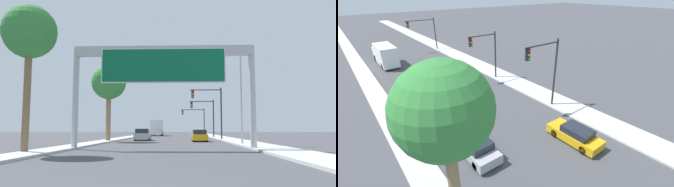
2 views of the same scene
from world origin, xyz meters
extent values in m
cube|color=beige|center=(7.75, 60.00, 0.07)|extent=(3.00, 120.00, 0.15)
cube|color=beige|center=(-7.25, 60.00, 0.07)|extent=(2.00, 120.00, 0.15)
cylinder|color=#B2B2B7|center=(-6.45, 18.00, 3.76)|extent=(0.44, 0.44, 7.52)
cylinder|color=#B2B2B7|center=(6.45, 18.00, 3.76)|extent=(0.44, 0.44, 7.52)
cube|color=#B2B2B7|center=(0.00, 18.00, 7.17)|extent=(12.90, 0.60, 0.70)
cube|color=white|center=(0.00, 17.70, 6.04)|extent=(9.03, 0.08, 2.56)
cube|color=#0A5B38|center=(0.00, 17.65, 6.04)|extent=(8.83, 0.16, 2.36)
cube|color=#A5A8AD|center=(-3.50, 36.32, 0.54)|extent=(1.85, 4.30, 0.74)
cube|color=#1E232D|center=(-3.50, 36.10, 1.19)|extent=(1.63, 2.23, 0.56)
cylinder|color=black|center=(-4.31, 37.65, 0.32)|extent=(0.22, 0.64, 0.64)
cylinder|color=black|center=(-2.69, 37.65, 0.32)|extent=(0.22, 0.64, 0.64)
cylinder|color=black|center=(-4.31, 34.98, 0.32)|extent=(0.22, 0.64, 0.64)
cylinder|color=black|center=(-2.69, 34.98, 0.32)|extent=(0.22, 0.64, 0.64)
cube|color=gold|center=(3.50, 32.83, 0.51)|extent=(1.72, 4.37, 0.67)
cube|color=#1E232D|center=(3.50, 32.61, 1.10)|extent=(1.51, 2.27, 0.52)
cylinder|color=black|center=(2.75, 34.18, 0.32)|extent=(0.22, 0.64, 0.64)
cylinder|color=black|center=(4.25, 34.18, 0.32)|extent=(0.22, 0.64, 0.64)
cylinder|color=black|center=(2.75, 31.48, 0.32)|extent=(0.22, 0.64, 0.64)
cylinder|color=black|center=(4.25, 31.48, 0.32)|extent=(0.22, 0.64, 0.64)
cube|color=white|center=(-3.50, 66.70, 1.25)|extent=(2.13, 2.28, 1.90)
cube|color=silver|center=(-3.50, 62.63, 1.77)|extent=(2.31, 5.86, 2.93)
cylinder|color=black|center=(-4.52, 66.59, 0.50)|extent=(0.28, 1.00, 1.00)
cylinder|color=black|center=(-2.48, 66.59, 0.50)|extent=(0.28, 1.00, 1.00)
cylinder|color=black|center=(-4.52, 61.16, 0.50)|extent=(0.28, 1.00, 1.00)
cylinder|color=black|center=(-2.48, 61.16, 0.50)|extent=(0.28, 1.00, 1.00)
cylinder|color=#2D2D30|center=(6.75, 38.00, 3.47)|extent=(0.20, 0.20, 6.94)
cylinder|color=#2D2D30|center=(4.70, 38.00, 6.64)|extent=(4.10, 0.14, 0.14)
cube|color=black|center=(2.98, 38.00, 6.07)|extent=(0.35, 0.28, 1.05)
cylinder|color=red|center=(2.98, 37.84, 6.42)|extent=(0.22, 0.04, 0.22)
cylinder|color=yellow|center=(2.98, 37.84, 6.07)|extent=(0.22, 0.04, 0.22)
cylinder|color=green|center=(2.98, 37.84, 5.72)|extent=(0.22, 0.04, 0.22)
cylinder|color=#2D2D30|center=(6.75, 48.00, 3.11)|extent=(0.20, 0.20, 6.21)
cylinder|color=#2D2D30|center=(4.82, 48.00, 5.91)|extent=(3.86, 0.14, 0.14)
cube|color=black|center=(3.20, 48.00, 5.34)|extent=(0.35, 0.28, 1.05)
cylinder|color=red|center=(3.20, 47.84, 5.69)|extent=(0.22, 0.04, 0.22)
cylinder|color=yellow|center=(3.20, 47.84, 5.34)|extent=(0.22, 0.04, 0.22)
cylinder|color=green|center=(3.20, 47.84, 4.99)|extent=(0.22, 0.04, 0.22)
cylinder|color=#2D2D30|center=(6.75, 68.00, 3.01)|extent=(0.20, 0.20, 6.02)
cylinder|color=#2D2D30|center=(4.13, 68.00, 5.72)|extent=(5.23, 0.14, 0.14)
cube|color=black|center=(1.94, 68.00, 5.14)|extent=(0.35, 0.28, 1.05)
cylinder|color=red|center=(1.94, 67.84, 5.49)|extent=(0.22, 0.04, 0.22)
cylinder|color=yellow|center=(1.94, 67.84, 5.14)|extent=(0.22, 0.04, 0.22)
cylinder|color=green|center=(1.94, 67.84, 4.79)|extent=(0.22, 0.04, 0.22)
cylinder|color=brown|center=(-7.97, 13.55, 3.70)|extent=(0.43, 0.43, 7.40)
sphere|color=#337F38|center=(-7.97, 13.55, 7.40)|extent=(3.28, 3.28, 3.28)
cylinder|color=#8C704C|center=(-7.05, 32.03, 3.45)|extent=(0.55, 0.55, 6.90)
sphere|color=#337F38|center=(-7.05, 32.03, 6.90)|extent=(4.04, 4.04, 4.04)
cylinder|color=#B2B2B7|center=(6.85, 24.44, 4.65)|extent=(0.18, 0.18, 9.30)
cylinder|color=#B2B2B7|center=(5.65, 24.44, 9.15)|extent=(2.41, 0.12, 0.12)
cube|color=#B2B2A8|center=(4.44, 24.44, 9.05)|extent=(0.60, 0.28, 0.20)
camera|label=1|loc=(1.15, -5.64, 1.48)|focal=35.00mm
camera|label=2|loc=(-9.83, 24.66, 11.17)|focal=24.00mm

